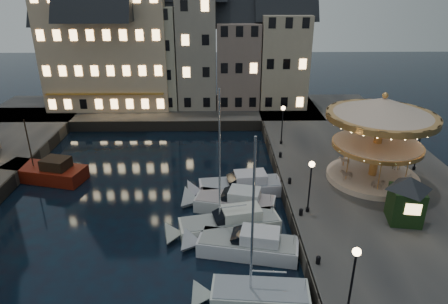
{
  "coord_description": "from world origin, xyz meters",
  "views": [
    {
      "loc": [
        0.47,
        -24.75,
        17.47
      ],
      "look_at": [
        1.0,
        8.0,
        3.2
      ],
      "focal_mm": 32.0,
      "sensor_mm": 36.0,
      "label": 1
    }
  ],
  "objects_px": {
    "streetlamp_c": "(283,119)",
    "motorboat_c": "(224,225)",
    "carousel": "(381,124)",
    "ticket_kiosk": "(408,192)",
    "streetlamp_d": "(419,142)",
    "motorboat_b": "(242,245)",
    "bollard_d": "(280,154)",
    "red_fishing_boat": "(46,172)",
    "motorboat_a": "(250,296)",
    "streetlamp_a": "(353,272)",
    "motorboat_e": "(236,187)",
    "bollard_c": "(290,180)",
    "bollard_a": "(318,259)",
    "motorboat_d": "(230,202)",
    "bollard_b": "(301,212)",
    "streetlamp_b": "(310,179)"
  },
  "relations": [
    {
      "from": "streetlamp_a",
      "to": "motorboat_c",
      "type": "height_order",
      "value": "motorboat_c"
    },
    {
      "from": "streetlamp_b",
      "to": "ticket_kiosk",
      "type": "xyz_separation_m",
      "value": [
        6.65,
        -1.35,
        -0.31
      ]
    },
    {
      "from": "bollard_b",
      "to": "red_fishing_boat",
      "type": "xyz_separation_m",
      "value": [
        -22.42,
        8.68,
        -0.9
      ]
    },
    {
      "from": "streetlamp_d",
      "to": "motorboat_a",
      "type": "xyz_separation_m",
      "value": [
        -16.23,
        -14.87,
        -3.48
      ]
    },
    {
      "from": "streetlamp_a",
      "to": "motorboat_e",
      "type": "xyz_separation_m",
      "value": [
        -5.18,
        15.14,
        -3.37
      ]
    },
    {
      "from": "streetlamp_d",
      "to": "motorboat_d",
      "type": "height_order",
      "value": "streetlamp_d"
    },
    {
      "from": "bollard_a",
      "to": "motorboat_d",
      "type": "bearing_deg",
      "value": 121.32
    },
    {
      "from": "bollard_c",
      "to": "motorboat_e",
      "type": "height_order",
      "value": "motorboat_e"
    },
    {
      "from": "streetlamp_b",
      "to": "bollard_b",
      "type": "distance_m",
      "value": 2.54
    },
    {
      "from": "streetlamp_d",
      "to": "motorboat_e",
      "type": "height_order",
      "value": "streetlamp_d"
    },
    {
      "from": "motorboat_a",
      "to": "ticket_kiosk",
      "type": "height_order",
      "value": "motorboat_a"
    },
    {
      "from": "motorboat_a",
      "to": "carousel",
      "type": "relative_size",
      "value": 1.25
    },
    {
      "from": "motorboat_b",
      "to": "ticket_kiosk",
      "type": "height_order",
      "value": "ticket_kiosk"
    },
    {
      "from": "bollard_a",
      "to": "bollard_d",
      "type": "relative_size",
      "value": 1.0
    },
    {
      "from": "streetlamp_b",
      "to": "bollard_a",
      "type": "relative_size",
      "value": 7.32
    },
    {
      "from": "carousel",
      "to": "ticket_kiosk",
      "type": "bearing_deg",
      "value": -90.7
    },
    {
      "from": "motorboat_c",
      "to": "motorboat_b",
      "type": "bearing_deg",
      "value": -64.16
    },
    {
      "from": "streetlamp_a",
      "to": "streetlamp_c",
      "type": "bearing_deg",
      "value": 90.0
    },
    {
      "from": "motorboat_e",
      "to": "ticket_kiosk",
      "type": "relative_size",
      "value": 2.05
    },
    {
      "from": "bollard_d",
      "to": "motorboat_a",
      "type": "relative_size",
      "value": 0.05
    },
    {
      "from": "motorboat_c",
      "to": "red_fishing_boat",
      "type": "relative_size",
      "value": 1.36
    },
    {
      "from": "bollard_b",
      "to": "motorboat_e",
      "type": "distance_m",
      "value": 7.33
    },
    {
      "from": "streetlamp_d",
      "to": "motorboat_b",
      "type": "bearing_deg",
      "value": -148.24
    },
    {
      "from": "bollard_b",
      "to": "bollard_d",
      "type": "bearing_deg",
      "value": 90.0
    },
    {
      "from": "bollard_d",
      "to": "red_fishing_boat",
      "type": "height_order",
      "value": "red_fishing_boat"
    },
    {
      "from": "streetlamp_b",
      "to": "motorboat_b",
      "type": "xyz_separation_m",
      "value": [
        -5.13,
        -3.18,
        -3.38
      ]
    },
    {
      "from": "streetlamp_c",
      "to": "motorboat_c",
      "type": "height_order",
      "value": "motorboat_c"
    },
    {
      "from": "streetlamp_d",
      "to": "bollard_a",
      "type": "distance_m",
      "value": 17.79
    },
    {
      "from": "bollard_a",
      "to": "bollard_d",
      "type": "height_order",
      "value": "same"
    },
    {
      "from": "streetlamp_d",
      "to": "carousel",
      "type": "relative_size",
      "value": 0.47
    },
    {
      "from": "bollard_c",
      "to": "motorboat_b",
      "type": "height_order",
      "value": "motorboat_b"
    },
    {
      "from": "streetlamp_b",
      "to": "streetlamp_c",
      "type": "distance_m",
      "value": 13.5
    },
    {
      "from": "streetlamp_b",
      "to": "streetlamp_d",
      "type": "distance_m",
      "value": 13.29
    },
    {
      "from": "motorboat_d",
      "to": "red_fishing_boat",
      "type": "height_order",
      "value": "red_fishing_boat"
    },
    {
      "from": "motorboat_c",
      "to": "motorboat_a",
      "type": "bearing_deg",
      "value": -79.06
    },
    {
      "from": "streetlamp_c",
      "to": "motorboat_e",
      "type": "relative_size",
      "value": 0.5
    },
    {
      "from": "red_fishing_boat",
      "to": "carousel",
      "type": "distance_m",
      "value": 30.44
    },
    {
      "from": "streetlamp_a",
      "to": "motorboat_d",
      "type": "relative_size",
      "value": 0.55
    },
    {
      "from": "streetlamp_a",
      "to": "bollard_b",
      "type": "bearing_deg",
      "value": 93.61
    },
    {
      "from": "motorboat_a",
      "to": "motorboat_b",
      "type": "height_order",
      "value": "motorboat_a"
    },
    {
      "from": "bollard_a",
      "to": "bollard_b",
      "type": "height_order",
      "value": "same"
    },
    {
      "from": "streetlamp_d",
      "to": "bollard_d",
      "type": "xyz_separation_m",
      "value": [
        -11.9,
        3.0,
        -2.41
      ]
    },
    {
      "from": "bollard_b",
      "to": "motorboat_b",
      "type": "xyz_separation_m",
      "value": [
        -4.53,
        -2.68,
        -0.96
      ]
    },
    {
      "from": "bollard_b",
      "to": "motorboat_e",
      "type": "xyz_separation_m",
      "value": [
        -4.58,
        5.64,
        -0.96
      ]
    },
    {
      "from": "bollard_c",
      "to": "motorboat_e",
      "type": "relative_size",
      "value": 0.07
    },
    {
      "from": "streetlamp_c",
      "to": "motorboat_e",
      "type": "bearing_deg",
      "value": -121.8
    },
    {
      "from": "bollard_b",
      "to": "motorboat_c",
      "type": "height_order",
      "value": "motorboat_c"
    },
    {
      "from": "red_fishing_boat",
      "to": "motorboat_c",
      "type": "bearing_deg",
      "value": -28.15
    },
    {
      "from": "ticket_kiosk",
      "to": "red_fishing_boat",
      "type": "bearing_deg",
      "value": 162.19
    },
    {
      "from": "bollard_d",
      "to": "motorboat_c",
      "type": "xyz_separation_m",
      "value": [
        -5.7,
        -10.76,
        -0.92
      ]
    }
  ]
}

